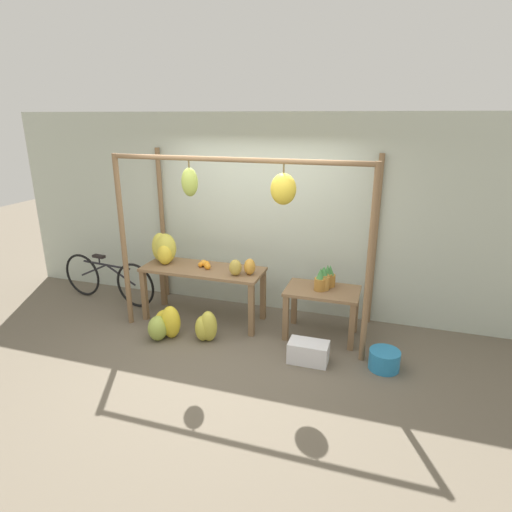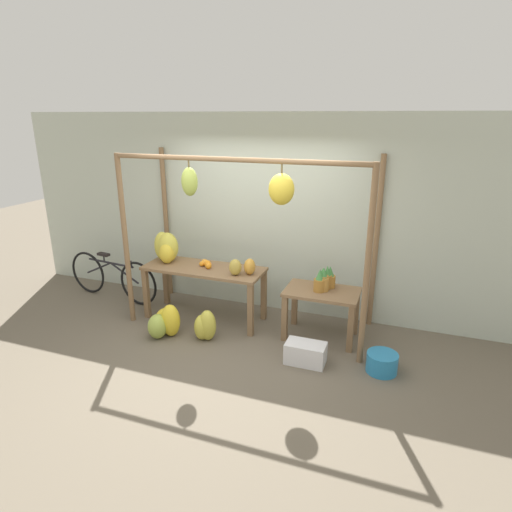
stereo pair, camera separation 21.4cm
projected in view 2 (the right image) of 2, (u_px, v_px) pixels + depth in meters
ground_plane at (221, 356)px, 5.13m from camera, size 20.00×20.00×0.00m
shop_wall_back at (264, 215)px, 6.09m from camera, size 8.00×0.08×2.80m
stall_awning at (248, 212)px, 5.21m from camera, size 3.21×1.19×2.31m
display_table_main at (204, 275)px, 5.90m from camera, size 1.67×0.62×0.77m
display_table_side at (322, 300)px, 5.42m from camera, size 0.93×0.59×0.65m
banana_pile_on_table at (167, 248)px, 6.06m from camera, size 0.39×0.38×0.42m
orange_pile at (207, 264)px, 5.88m from camera, size 0.21×0.20×0.10m
pineapple_cluster at (324, 280)px, 5.38m from camera, size 0.24×0.32×0.31m
banana_pile_ground_left at (165, 322)px, 5.59m from camera, size 0.44×0.49×0.44m
banana_pile_ground_right at (205, 326)px, 5.46m from camera, size 0.34×0.28×0.41m
fruit_crate_white at (305, 353)px, 4.96m from camera, size 0.46×0.26×0.25m
blue_bucket at (382, 363)px, 4.79m from camera, size 0.35×0.35×0.23m
parked_bicycle at (112, 277)px, 6.65m from camera, size 1.73×0.24×0.73m
papaya_pile at (243, 267)px, 5.56m from camera, size 0.35×0.28×0.22m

